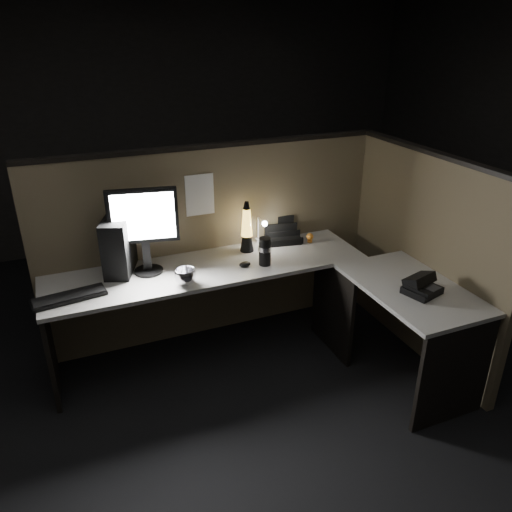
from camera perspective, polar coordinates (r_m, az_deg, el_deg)
name	(u,v)px	position (r m, az deg, el deg)	size (l,w,h in m)	color
floor	(260,394)	(3.55, 0.50, -15.47)	(6.00, 6.00, 0.00)	black
room_shell	(261,161)	(2.79, 0.62, 10.83)	(6.00, 6.00, 6.00)	silver
partition_back	(214,244)	(3.90, -4.80, 1.39)	(2.66, 0.06, 1.50)	brown
partition_right	(422,258)	(3.85, 18.47, -0.20)	(0.06, 1.66, 1.50)	brown
desk	(270,298)	(3.47, 1.64, -4.84)	(2.60, 1.60, 0.73)	#A6A39C
pc_tower	(119,245)	(3.56, -15.39, 1.28)	(0.17, 0.37, 0.39)	black
monitor	(144,223)	(3.44, -12.72, 3.71)	(0.47, 0.20, 0.60)	black
keyboard	(69,297)	(3.36, -20.58, -4.43)	(0.45, 0.15, 0.02)	black
mouse	(245,264)	(3.56, -1.28, -0.96)	(0.09, 0.06, 0.03)	black
clip_lamp	(261,229)	(3.87, 0.60, 3.07)	(0.04, 0.17, 0.22)	white
organizer	(281,235)	(3.99, 2.90, 2.42)	(0.30, 0.27, 0.20)	black
lava_lamp	(247,231)	(3.76, -1.06, 2.91)	(0.11, 0.11, 0.39)	black
travel_mug	(265,251)	(3.56, 1.02, 0.53)	(0.09, 0.09, 0.21)	black
steel_mug	(185,277)	(3.33, -8.07, -2.36)	(0.14, 0.14, 0.11)	silver
figurine	(310,237)	(3.98, 6.18, 2.22)	(0.06, 0.06, 0.06)	orange
pinned_paper	(200,195)	(3.69, -6.45, 6.95)	(0.21, 0.00, 0.31)	white
desk_phone	(421,286)	(3.37, 18.31, -3.27)	(0.26, 0.25, 0.13)	black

